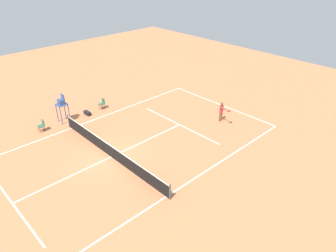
# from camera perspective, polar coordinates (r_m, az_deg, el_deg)

# --- Properties ---
(ground_plane) EXTENTS (60.00, 60.00, 0.00)m
(ground_plane) POSITION_cam_1_polar(r_m,az_deg,el_deg) (22.10, -10.20, -5.50)
(ground_plane) COLOR #D37A4C
(court_lines) EXTENTS (11.15, 24.28, 0.01)m
(court_lines) POSITION_cam_1_polar(r_m,az_deg,el_deg) (22.10, -10.20, -5.49)
(court_lines) COLOR white
(court_lines) RESTS_ON ground
(tennis_net) EXTENTS (11.75, 0.10, 1.07)m
(tennis_net) POSITION_cam_1_polar(r_m,az_deg,el_deg) (21.83, -10.31, -4.43)
(tennis_net) COLOR #4C4C51
(tennis_net) RESTS_ON ground
(player_serving) EXTENTS (1.26, 0.68, 1.70)m
(player_serving) POSITION_cam_1_polar(r_m,az_deg,el_deg) (26.09, 9.66, 2.83)
(player_serving) COLOR brown
(player_serving) RESTS_ON ground
(tennis_ball) EXTENTS (0.07, 0.07, 0.07)m
(tennis_ball) POSITION_cam_1_polar(r_m,az_deg,el_deg) (26.38, 5.43, 1.06)
(tennis_ball) COLOR #CCE033
(tennis_ball) RESTS_ON ground
(umpire_chair) EXTENTS (0.80, 0.80, 2.41)m
(umpire_chair) POSITION_cam_1_polar(r_m,az_deg,el_deg) (26.80, -18.66, 3.80)
(umpire_chair) COLOR #38518C
(umpire_chair) RESTS_ON ground
(courtside_chair_near) EXTENTS (0.44, 0.46, 0.95)m
(courtside_chair_near) POSITION_cam_1_polar(r_m,az_deg,el_deg) (26.39, -21.84, 0.17)
(courtside_chair_near) COLOR #262626
(courtside_chair_near) RESTS_ON ground
(courtside_chair_mid) EXTENTS (0.44, 0.46, 0.95)m
(courtside_chair_mid) POSITION_cam_1_polar(r_m,az_deg,el_deg) (28.67, -11.81, 4.06)
(courtside_chair_mid) COLOR #262626
(courtside_chair_mid) RESTS_ON ground
(equipment_bag) EXTENTS (0.76, 0.32, 0.30)m
(equipment_bag) POSITION_cam_1_polar(r_m,az_deg,el_deg) (28.03, -14.36, 2.27)
(equipment_bag) COLOR black
(equipment_bag) RESTS_ON ground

